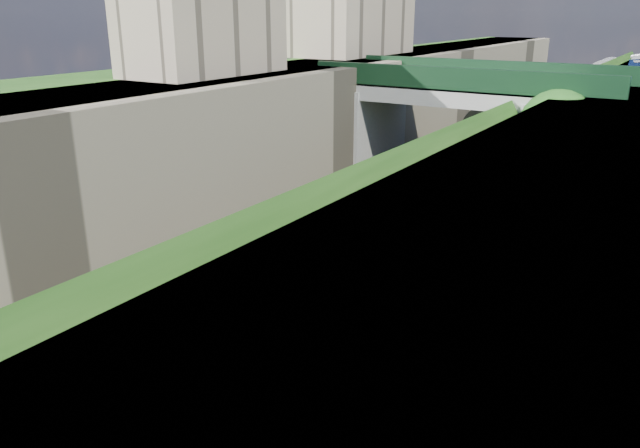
# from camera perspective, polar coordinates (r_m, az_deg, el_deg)

# --- Properties ---
(ground) EXTENTS (160.00, 160.00, 0.00)m
(ground) POSITION_cam_1_polar(r_m,az_deg,el_deg) (18.05, -16.59, -15.44)
(ground) COLOR #1E4714
(ground) RESTS_ON ground
(trackbed) EXTENTS (10.00, 90.00, 0.20)m
(trackbed) POSITION_cam_1_polar(r_m,az_deg,el_deg) (33.14, 9.89, 1.38)
(trackbed) COLOR #473F38
(trackbed) RESTS_ON ground
(retaining_wall) EXTENTS (1.00, 90.00, 7.00)m
(retaining_wall) POSITION_cam_1_polar(r_m,az_deg,el_deg) (34.68, 1.73, 8.24)
(retaining_wall) COLOR #756B56
(retaining_wall) RESTS_ON ground
(street_plateau_left) EXTENTS (6.00, 90.00, 7.00)m
(street_plateau_left) POSITION_cam_1_polar(r_m,az_deg,el_deg) (36.55, -3.06, 8.78)
(street_plateau_left) COLOR #262628
(street_plateau_left) RESTS_ON ground
(street_plateau_right) EXTENTS (8.00, 90.00, 6.25)m
(street_plateau_right) POSITION_cam_1_polar(r_m,az_deg,el_deg) (30.24, 27.06, 3.81)
(street_plateau_right) COLOR #262628
(street_plateau_right) RESTS_ON ground
(embankment_slope) EXTENTS (4.54, 90.00, 6.43)m
(embankment_slope) POSITION_cam_1_polar(r_m,az_deg,el_deg) (29.46, 17.83, 3.77)
(embankment_slope) COLOR #1E4714
(embankment_slope) RESTS_ON ground
(track_left) EXTENTS (2.50, 90.00, 0.20)m
(track_left) POSITION_cam_1_polar(r_m,az_deg,el_deg) (33.86, 6.79, 2.17)
(track_left) COLOR black
(track_left) RESTS_ON trackbed
(track_right) EXTENTS (2.50, 90.00, 0.20)m
(track_right) POSITION_cam_1_polar(r_m,az_deg,el_deg) (32.69, 11.84, 1.28)
(track_right) COLOR black
(track_right) RESTS_ON trackbed
(road_bridge) EXTENTS (16.00, 6.40, 7.25)m
(road_bridge) POSITION_cam_1_polar(r_m,az_deg,el_deg) (35.57, 14.20, 8.89)
(road_bridge) COLOR gray
(road_bridge) RESTS_ON ground
(building_far) EXTENTS (5.00, 10.00, 6.00)m
(building_far) POSITION_cam_1_polar(r_m,az_deg,el_deg) (45.23, 2.86, 19.02)
(building_far) COLOR gray
(building_far) RESTS_ON street_plateau_left
(building_near) EXTENTS (4.00, 8.00, 4.00)m
(building_near) POSITION_cam_1_polar(r_m,az_deg,el_deg) (31.61, -10.57, 16.94)
(building_near) COLOR gray
(building_near) RESTS_ON street_plateau_left
(tree) EXTENTS (3.60, 3.80, 6.60)m
(tree) POSITION_cam_1_polar(r_m,az_deg,el_deg) (31.08, 21.05, 7.88)
(tree) COLOR black
(tree) RESTS_ON ground
(locomotive) EXTENTS (3.10, 10.22, 3.83)m
(locomotive) POSITION_cam_1_polar(r_m,az_deg,el_deg) (21.79, 0.66, -2.76)
(locomotive) COLOR black
(locomotive) RESTS_ON trackbed
(tender) EXTENTS (2.70, 6.00, 3.05)m
(tender) POSITION_cam_1_polar(r_m,az_deg,el_deg) (28.07, 8.56, 1.47)
(tender) COLOR black
(tender) RESTS_ON trackbed
(coach_front) EXTENTS (2.90, 18.00, 3.70)m
(coach_front) POSITION_cam_1_polar(r_m,az_deg,el_deg) (39.49, 16.12, 6.69)
(coach_front) COLOR black
(coach_front) RESTS_ON trackbed
(coach_middle) EXTENTS (2.90, 18.00, 3.70)m
(coach_middle) POSITION_cam_1_polar(r_m,az_deg,el_deg) (57.56, 21.63, 9.78)
(coach_middle) COLOR black
(coach_middle) RESTS_ON trackbed
(coach_rear) EXTENTS (2.90, 18.00, 3.70)m
(coach_rear) POSITION_cam_1_polar(r_m,az_deg,el_deg) (75.98, 24.53, 11.36)
(coach_rear) COLOR black
(coach_rear) RESTS_ON trackbed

